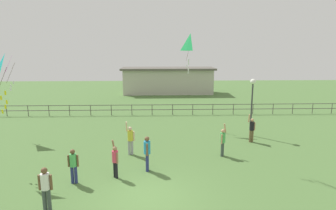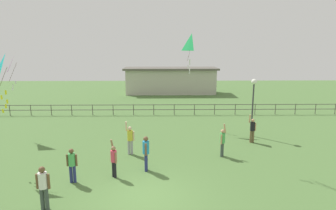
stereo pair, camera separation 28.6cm
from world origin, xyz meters
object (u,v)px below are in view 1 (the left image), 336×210
(person_0, at_px, (223,140))
(person_2, at_px, (73,164))
(person_1, at_px, (147,151))
(person_4, at_px, (115,159))
(person_3, at_px, (252,128))
(person_5, at_px, (130,138))
(kite_3, at_px, (190,45))
(lamppost, at_px, (252,94))
(person_6, at_px, (46,186))
(kite_0, at_px, (14,64))
(kite_4, at_px, (6,70))

(person_0, relative_size, person_2, 1.15)
(person_1, relative_size, person_4, 0.98)
(person_3, distance_m, person_4, 9.15)
(person_5, bearing_deg, person_0, -4.63)
(person_2, xyz_separation_m, kite_3, (6.11, 9.62, 5.16))
(person_0, bearing_deg, lamppost, 53.30)
(person_6, bearing_deg, kite_3, 61.20)
(lamppost, height_order, kite_3, kite_3)
(person_0, height_order, kite_0, kite_0)
(person_4, bearing_deg, person_2, -164.33)
(lamppost, distance_m, person_3, 2.39)
(person_0, relative_size, kite_3, 0.62)
(person_2, relative_size, kite_4, 0.57)
(kite_0, bearing_deg, person_5, -26.73)
(person_1, bearing_deg, person_6, -136.62)
(person_0, relative_size, person_5, 0.96)
(lamppost, height_order, kite_0, kite_0)
(person_2, distance_m, kite_4, 5.50)
(person_4, distance_m, person_5, 2.91)
(person_0, height_order, person_3, person_0)
(kite_0, bearing_deg, person_6, -60.97)
(person_2, height_order, kite_4, kite_4)
(kite_0, distance_m, kite_4, 5.90)
(lamppost, relative_size, kite_3, 1.34)
(person_5, xyz_separation_m, person_6, (-2.53, -5.53, 0.03))
(person_3, bearing_deg, person_2, -151.20)
(person_1, xyz_separation_m, kite_3, (2.94, 8.44, 5.07))
(person_3, distance_m, kite_0, 15.80)
(kite_4, bearing_deg, person_2, -28.64)
(person_5, bearing_deg, person_2, -122.67)
(person_1, height_order, person_6, person_1)
(person_6, bearing_deg, person_2, 80.30)
(person_0, xyz_separation_m, person_3, (2.34, 2.29, -0.00))
(person_0, relative_size, person_1, 1.04)
(person_1, bearing_deg, person_0, 23.69)
(person_1, distance_m, person_5, 2.41)
(kite_0, bearing_deg, lamppost, -2.56)
(person_5, xyz_separation_m, kite_4, (-5.51, -1.54, 3.91))
(lamppost, bearing_deg, person_5, -157.47)
(lamppost, bearing_deg, person_1, -141.33)
(person_6, bearing_deg, person_3, 36.74)
(person_0, bearing_deg, kite_4, -173.90)
(person_2, relative_size, kite_0, 0.64)
(lamppost, relative_size, kite_4, 1.39)
(person_0, distance_m, person_1, 4.42)
(person_3, xyz_separation_m, kite_3, (-3.45, 4.37, 5.16))
(person_4, distance_m, person_6, 3.39)
(kite_0, bearing_deg, kite_4, -67.52)
(person_3, relative_size, person_4, 1.02)
(person_3, relative_size, person_6, 1.06)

